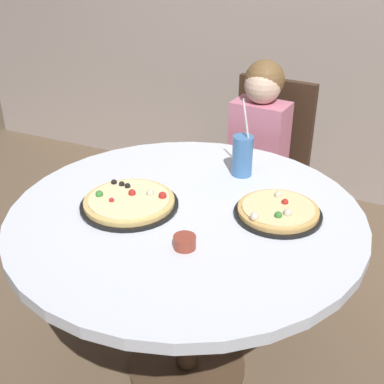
{
  "coord_description": "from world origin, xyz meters",
  "views": [
    {
      "loc": [
        0.63,
        -1.32,
        1.63
      ],
      "look_at": [
        0.0,
        0.05,
        0.8
      ],
      "focal_mm": 46.47,
      "sensor_mm": 36.0,
      "label": 1
    }
  ],
  "objects_px": {
    "dining_table": "(186,235)",
    "chair_wooden": "(265,164)",
    "soda_cup": "(242,156)",
    "sauce_bowl": "(185,242)",
    "pizza_veggie": "(129,202)",
    "pizza_cheese": "(278,211)",
    "diner_child": "(250,186)"
  },
  "relations": [
    {
      "from": "dining_table",
      "to": "chair_wooden",
      "type": "height_order",
      "value": "chair_wooden"
    },
    {
      "from": "dining_table",
      "to": "soda_cup",
      "type": "distance_m",
      "value": 0.4
    },
    {
      "from": "dining_table",
      "to": "soda_cup",
      "type": "xyz_separation_m",
      "value": [
        0.08,
        0.35,
        0.18
      ]
    },
    {
      "from": "sauce_bowl",
      "to": "pizza_veggie",
      "type": "bearing_deg",
      "value": 152.72
    },
    {
      "from": "pizza_cheese",
      "to": "soda_cup",
      "type": "distance_m",
      "value": 0.33
    },
    {
      "from": "chair_wooden",
      "to": "soda_cup",
      "type": "height_order",
      "value": "soda_cup"
    },
    {
      "from": "dining_table",
      "to": "pizza_cheese",
      "type": "height_order",
      "value": "pizza_cheese"
    },
    {
      "from": "diner_child",
      "to": "pizza_cheese",
      "type": "relative_size",
      "value": 3.63
    },
    {
      "from": "diner_child",
      "to": "soda_cup",
      "type": "distance_m",
      "value": 0.54
    },
    {
      "from": "chair_wooden",
      "to": "pizza_cheese",
      "type": "xyz_separation_m",
      "value": [
        0.29,
        -0.83,
        0.24
      ]
    },
    {
      "from": "diner_child",
      "to": "sauce_bowl",
      "type": "bearing_deg",
      "value": -84.2
    },
    {
      "from": "diner_child",
      "to": "pizza_cheese",
      "type": "bearing_deg",
      "value": -64.98
    },
    {
      "from": "dining_table",
      "to": "soda_cup",
      "type": "bearing_deg",
      "value": 77.3
    },
    {
      "from": "chair_wooden",
      "to": "sauce_bowl",
      "type": "distance_m",
      "value": 1.16
    },
    {
      "from": "pizza_cheese",
      "to": "sauce_bowl",
      "type": "xyz_separation_m",
      "value": [
        -0.21,
        -0.3,
        0.0
      ]
    },
    {
      "from": "pizza_veggie",
      "to": "pizza_cheese",
      "type": "xyz_separation_m",
      "value": [
        0.49,
        0.16,
        0.0
      ]
    },
    {
      "from": "pizza_cheese",
      "to": "sauce_bowl",
      "type": "bearing_deg",
      "value": -124.27
    },
    {
      "from": "chair_wooden",
      "to": "dining_table",
      "type": "bearing_deg",
      "value": -90.52
    },
    {
      "from": "diner_child",
      "to": "pizza_veggie",
      "type": "distance_m",
      "value": 0.87
    },
    {
      "from": "dining_table",
      "to": "pizza_veggie",
      "type": "distance_m",
      "value": 0.23
    },
    {
      "from": "diner_child",
      "to": "sauce_bowl",
      "type": "relative_size",
      "value": 15.46
    },
    {
      "from": "dining_table",
      "to": "pizza_veggie",
      "type": "bearing_deg",
      "value": -164.99
    },
    {
      "from": "pizza_cheese",
      "to": "sauce_bowl",
      "type": "distance_m",
      "value": 0.36
    },
    {
      "from": "pizza_veggie",
      "to": "soda_cup",
      "type": "height_order",
      "value": "soda_cup"
    },
    {
      "from": "pizza_cheese",
      "to": "sauce_bowl",
      "type": "height_order",
      "value": "pizza_cheese"
    },
    {
      "from": "pizza_cheese",
      "to": "chair_wooden",
      "type": "bearing_deg",
      "value": 109.07
    },
    {
      "from": "soda_cup",
      "to": "sauce_bowl",
      "type": "xyz_separation_m",
      "value": [
        0.01,
        -0.54,
        -0.06
      ]
    },
    {
      "from": "dining_table",
      "to": "chair_wooden",
      "type": "xyz_separation_m",
      "value": [
        0.01,
        0.93,
        -0.12
      ]
    },
    {
      "from": "dining_table",
      "to": "chair_wooden",
      "type": "bearing_deg",
      "value": 89.48
    },
    {
      "from": "pizza_cheese",
      "to": "dining_table",
      "type": "bearing_deg",
      "value": -160.6
    },
    {
      "from": "soda_cup",
      "to": "chair_wooden",
      "type": "bearing_deg",
      "value": 96.8
    },
    {
      "from": "diner_child",
      "to": "pizza_veggie",
      "type": "height_order",
      "value": "diner_child"
    }
  ]
}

